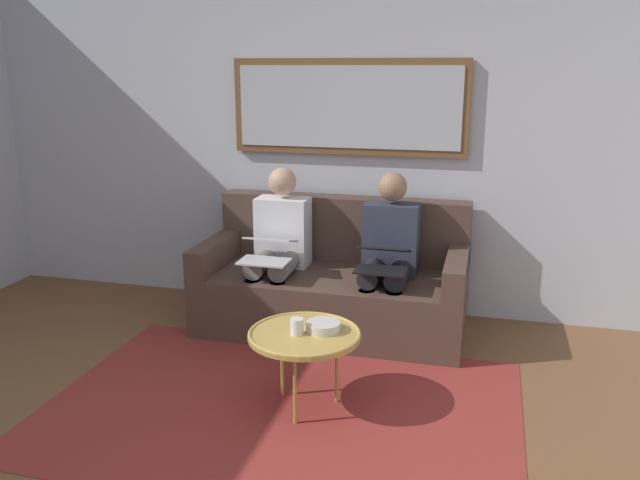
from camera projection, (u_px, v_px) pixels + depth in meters
The scene contains 11 objects.
wall_rear at pixel (350, 140), 4.94m from camera, with size 6.00×0.12×2.60m, color #B7BCC6.
area_rug at pixel (281, 407), 3.64m from camera, with size 2.60×1.80×0.01m, color maroon.
couch at pixel (335, 284), 4.75m from camera, with size 1.87×0.90×0.90m.
framed_mirror at pixel (348, 107), 4.79m from camera, with size 1.75×0.05×0.69m.
coffee_table at pixel (304, 336), 3.55m from camera, with size 0.62×0.62×0.45m.
cup at pixel (297, 327), 3.52m from camera, with size 0.07×0.07×0.09m, color silver.
bowl at pixel (323, 326), 3.57m from camera, with size 0.19×0.19×0.05m, color beige.
person_left at pixel (389, 251), 4.51m from camera, with size 0.38×0.58×1.14m.
laptop_black at pixel (383, 258), 4.28m from camera, with size 0.33×0.34×0.15m.
person_right at pixel (279, 243), 4.70m from camera, with size 0.38×0.58×1.14m.
laptop_silver at pixel (268, 249), 4.47m from camera, with size 0.34×0.36×0.16m.
Camera 1 is at (-1.04, 2.26, 1.85)m, focal length 36.74 mm.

